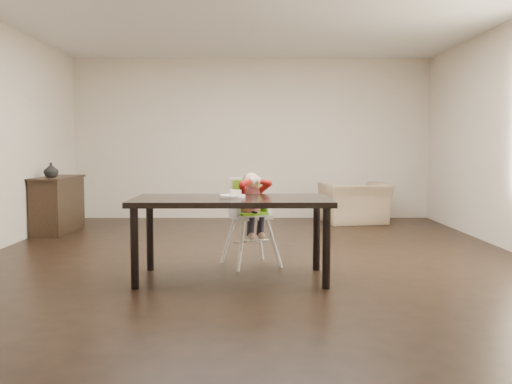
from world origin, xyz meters
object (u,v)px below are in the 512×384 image
dining_table (232,206)px  high_chair (250,200)px  sideboard (58,204)px  armchair (355,196)px

dining_table → high_chair: high_chair is taller
dining_table → high_chair: bearing=75.3°
high_chair → sideboard: bearing=117.1°
dining_table → sideboard: 3.93m
dining_table → armchair: 4.24m
dining_table → armchair: bearing=64.5°
high_chair → dining_table: bearing=-127.5°
armchair → sideboard: 4.50m
dining_table → armchair: size_ratio=1.83×
armchair → sideboard: bearing=1.3°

